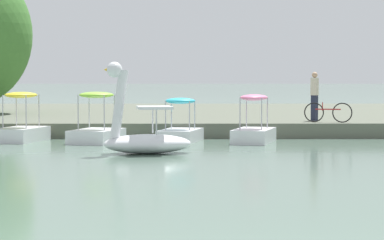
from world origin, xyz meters
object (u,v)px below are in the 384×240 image
Objects in this scene: pedal_boat_pink at (254,129)px; pedal_boat_cyan at (180,130)px; pedal_boat_lime at (97,128)px; bicycle_parked at (328,112)px; pedal_boat_yellow at (21,127)px; person_on_path at (315,95)px; swan_boat at (144,136)px.

pedal_boat_pink is 2.41m from pedal_boat_cyan.
bicycle_parked is at bearing 16.12° from pedal_boat_lime.
pedal_boat_yellow is 10.53m from bicycle_parked.
person_on_path is 1.38m from bicycle_parked.
pedal_boat_cyan is 2.72m from pedal_boat_lime.
pedal_boat_lime is 8.18m from bicycle_parked.
pedal_boat_yellow is at bearing 176.03° from pedal_boat_pink.
pedal_boat_pink is 4.43m from person_on_path.
pedal_boat_pink is at bearing -140.79° from bicycle_parked.
person_on_path is at bearing 16.45° from pedal_boat_yellow.
pedal_boat_pink reaches higher than pedal_boat_cyan.
pedal_boat_pink is at bearing -0.12° from pedal_boat_lime.
pedal_boat_lime is at bearing 115.04° from swan_boat.
bicycle_parked is at bearing 19.45° from pedal_boat_cyan.
pedal_boat_cyan is 5.85m from person_on_path.
swan_boat is 1.45× the size of person_on_path.
swan_boat is 9.32m from person_on_path.
person_on_path is at bearing 24.80° from pedal_boat_lime.
pedal_boat_lime is at bearing -170.59° from pedal_boat_cyan.
pedal_boat_lime is (-2.69, -0.45, 0.07)m from pedal_boat_cyan.
pedal_boat_cyan is 5.21m from pedal_boat_yellow.
person_on_path reaches higher than bicycle_parked.
pedal_boat_pink is 1.03× the size of pedal_boat_yellow.
pedal_boat_cyan is at bearing 169.12° from pedal_boat_pink.
pedal_boat_pink reaches higher than bicycle_parked.
pedal_boat_yellow is 1.30× the size of person_on_path.
pedal_boat_lime is 1.32× the size of person_on_path.
pedal_boat_pink is 7.60m from pedal_boat_yellow.
person_on_path is at bearing 32.01° from pedal_boat_cyan.
person_on_path reaches higher than pedal_boat_cyan.
swan_boat reaches higher than bicycle_parked.
pedal_boat_yellow is at bearing 135.21° from swan_boat.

